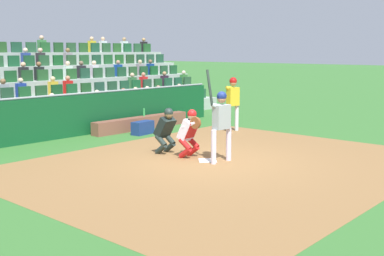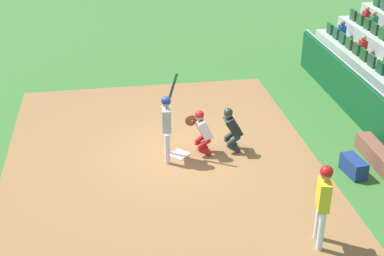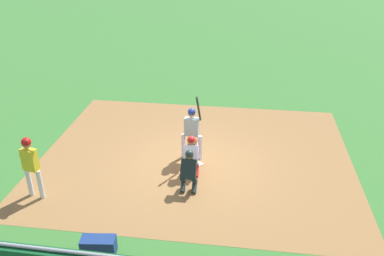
# 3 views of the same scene
# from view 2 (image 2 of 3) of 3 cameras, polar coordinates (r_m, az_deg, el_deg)

# --- Properties ---
(ground_plane) EXTENTS (160.00, 160.00, 0.00)m
(ground_plane) POSITION_cam_2_polar(r_m,az_deg,el_deg) (14.43, -1.31, -2.82)
(ground_plane) COLOR #346B2C
(infield_dirt_patch) EXTENTS (10.01, 8.18, 0.01)m
(infield_dirt_patch) POSITION_cam_2_polar(r_m,az_deg,el_deg) (14.39, -3.29, -2.95)
(infield_dirt_patch) COLOR olive
(infield_dirt_patch) RESTS_ON ground_plane
(home_plate_marker) EXTENTS (0.62, 0.62, 0.02)m
(home_plate_marker) POSITION_cam_2_polar(r_m,az_deg,el_deg) (14.42, -1.31, -2.77)
(home_plate_marker) COLOR white
(home_plate_marker) RESTS_ON infield_dirt_patch
(batter_at_plate) EXTENTS (0.68, 0.47, 2.28)m
(batter_at_plate) POSITION_cam_2_polar(r_m,az_deg,el_deg) (13.79, -2.66, 0.81)
(batter_at_plate) COLOR silver
(batter_at_plate) RESTS_ON ground_plane
(catcher_crouching) EXTENTS (0.49, 0.73, 1.28)m
(catcher_crouching) POSITION_cam_2_polar(r_m,az_deg,el_deg) (14.18, 1.01, -0.12)
(catcher_crouching) COLOR red
(catcher_crouching) RESTS_ON ground_plane
(home_plate_umpire) EXTENTS (0.46, 0.51, 1.26)m
(home_plate_umpire) POSITION_cam_2_polar(r_m,az_deg,el_deg) (14.38, 4.15, 0.09)
(home_plate_umpire) COLOR #222D29
(home_plate_umpire) RESTS_ON ground_plane
(dugout_wall) EXTENTS (12.22, 0.24, 1.39)m
(dugout_wall) POSITION_cam_2_polar(r_m,az_deg,el_deg) (15.70, 19.03, 0.92)
(dugout_wall) COLOR #0F4923
(dugout_wall) RESTS_ON ground_plane
(equipment_duffel_bag) EXTENTS (0.82, 0.46, 0.43)m
(equipment_duffel_bag) POSITION_cam_2_polar(r_m,az_deg,el_deg) (14.08, 16.54, -3.85)
(equipment_duffel_bag) COLOR navy
(equipment_duffel_bag) RESTS_ON ground_plane
(on_deck_batter) EXTENTS (0.55, 0.30, 1.84)m
(on_deck_batter) POSITION_cam_2_polar(r_m,az_deg,el_deg) (11.02, 13.57, -7.04)
(on_deck_batter) COLOR silver
(on_deck_batter) RESTS_ON ground_plane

